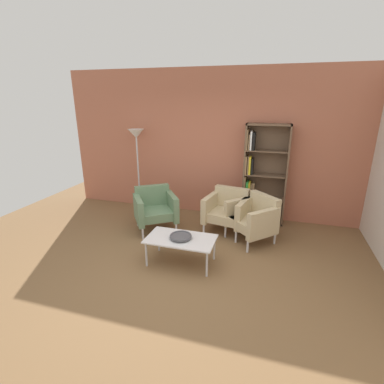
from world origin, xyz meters
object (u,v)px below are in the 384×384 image
(bookshelf_tall, at_px, (260,176))
(armchair_near_window, at_px, (254,217))
(armchair_corner_red, at_px, (155,208))
(decorative_bowl, at_px, (181,236))
(coffee_table_low, at_px, (181,240))
(floor_lamp_torchiere, at_px, (137,144))
(armchair_by_bookshelf, at_px, (227,210))

(bookshelf_tall, distance_m, armchair_near_window, 1.00)
(armchair_near_window, bearing_deg, armchair_corner_red, -133.91)
(bookshelf_tall, distance_m, decorative_bowl, 2.19)
(coffee_table_low, bearing_deg, floor_lamp_torchiere, 131.09)
(decorative_bowl, height_order, armchair_near_window, armchair_near_window)
(armchair_corner_red, xyz_separation_m, armchair_near_window, (1.78, 0.06, 0.00))
(armchair_by_bookshelf, bearing_deg, bookshelf_tall, 62.62)
(armchair_near_window, bearing_deg, floor_lamp_torchiere, -152.13)
(coffee_table_low, xyz_separation_m, armchair_near_window, (0.95, 1.05, 0.05))
(armchair_corner_red, relative_size, armchair_near_window, 1.00)
(armchair_corner_red, bearing_deg, decorative_bowl, -85.17)
(armchair_corner_red, xyz_separation_m, floor_lamp_torchiere, (-0.71, 0.79, 1.03))
(coffee_table_low, xyz_separation_m, floor_lamp_torchiere, (-1.54, 1.77, 1.08))
(floor_lamp_torchiere, bearing_deg, coffee_table_low, -48.91)
(decorative_bowl, bearing_deg, armchair_by_bookshelf, 70.13)
(armchair_by_bookshelf, distance_m, armchair_near_window, 0.54)
(armchair_near_window, height_order, floor_lamp_torchiere, floor_lamp_torchiere)
(coffee_table_low, xyz_separation_m, decorative_bowl, (-0.00, 0.00, 0.07))
(decorative_bowl, height_order, floor_lamp_torchiere, floor_lamp_torchiere)
(bookshelf_tall, height_order, coffee_table_low, bookshelf_tall)
(coffee_table_low, bearing_deg, armchair_near_window, 47.92)
(coffee_table_low, distance_m, armchair_near_window, 1.41)
(coffee_table_low, relative_size, armchair_near_window, 1.05)
(armchair_by_bookshelf, height_order, armchair_corner_red, same)
(decorative_bowl, height_order, armchair_by_bookshelf, armchair_by_bookshelf)
(coffee_table_low, xyz_separation_m, armchair_corner_red, (-0.84, 0.98, 0.05))
(armchair_by_bookshelf, bearing_deg, coffee_table_low, -99.36)
(coffee_table_low, xyz_separation_m, armchair_by_bookshelf, (0.46, 1.27, 0.05))
(coffee_table_low, height_order, armchair_by_bookshelf, armchair_by_bookshelf)
(floor_lamp_torchiere, bearing_deg, bookshelf_tall, 3.21)
(bookshelf_tall, height_order, decorative_bowl, bookshelf_tall)
(coffee_table_low, bearing_deg, decorative_bowl, 97.13)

